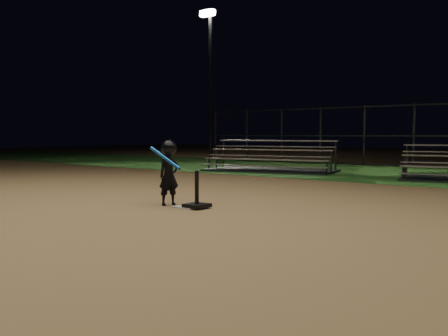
# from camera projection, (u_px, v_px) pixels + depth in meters

# --- Properties ---
(ground) EXTENTS (80.00, 80.00, 0.00)m
(ground) POSITION_uv_depth(u_px,v_px,m) (189.00, 207.00, 8.53)
(ground) COLOR #9D7847
(ground) RESTS_ON ground
(grass_strip) EXTENTS (60.00, 8.00, 0.01)m
(grass_strip) POSITION_uv_depth(u_px,v_px,m) (386.00, 172.00, 16.37)
(grass_strip) COLOR #24551B
(grass_strip) RESTS_ON ground
(home_plate) EXTENTS (0.45, 0.45, 0.02)m
(home_plate) POSITION_uv_depth(u_px,v_px,m) (189.00, 207.00, 8.53)
(home_plate) COLOR beige
(home_plate) RESTS_ON ground
(batting_tee) EXTENTS (0.38, 0.38, 0.64)m
(batting_tee) POSITION_uv_depth(u_px,v_px,m) (197.00, 201.00, 8.39)
(batting_tee) COLOR black
(batting_tee) RESTS_ON home_plate
(child_batter) EXTENTS (0.53, 0.53, 1.20)m
(child_batter) POSITION_uv_depth(u_px,v_px,m) (169.00, 171.00, 8.74)
(child_batter) COLOR black
(child_batter) RESTS_ON ground
(bleacher_left) EXTENTS (4.85, 3.10, 1.10)m
(bleacher_left) POSITION_uv_depth(u_px,v_px,m) (270.00, 165.00, 16.91)
(bleacher_left) COLOR silver
(bleacher_left) RESTS_ON ground
(backstop_fence) EXTENTS (20.08, 0.08, 2.50)m
(backstop_fence) POSITION_uv_depth(u_px,v_px,m) (414.00, 136.00, 18.64)
(backstop_fence) COLOR #38383D
(backstop_fence) RESTS_ON ground
(light_pole_left) EXTENTS (0.90, 0.53, 8.30)m
(light_pole_left) POSITION_uv_depth(u_px,v_px,m) (210.00, 71.00, 27.30)
(light_pole_left) COLOR #2D2D30
(light_pole_left) RESTS_ON ground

